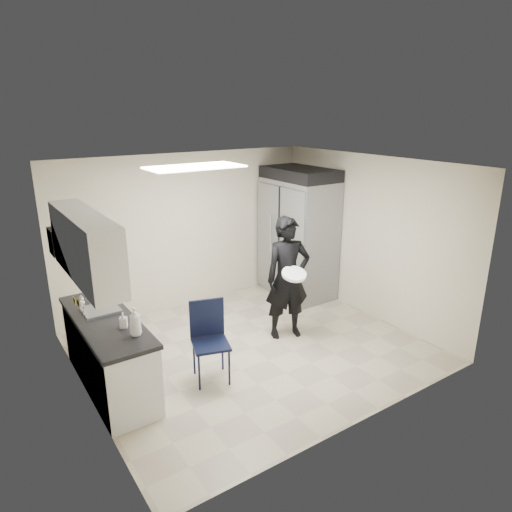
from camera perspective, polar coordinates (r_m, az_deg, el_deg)
floor at (r=6.66m, az=-0.45°, el=-11.44°), size 4.50×4.50×0.00m
ceiling at (r=5.84m, az=-0.51°, el=11.37°), size 4.50×4.50×0.00m
back_wall at (r=7.81m, az=-8.62°, el=3.14°), size 4.50×0.00×4.50m
left_wall at (r=5.31m, az=-21.24°, el=-5.11°), size 0.00×4.00×4.00m
right_wall at (r=7.55m, az=13.92°, el=2.30°), size 0.00×4.00×4.00m
ceiling_panel at (r=5.89m, az=-7.67°, el=10.98°), size 1.20×0.60×0.02m
lower_counter at (r=5.92m, az=-17.88°, el=-11.67°), size 0.60×1.90×0.86m
countertop at (r=5.72m, az=-18.32°, el=-7.69°), size 0.64×1.95×0.05m
sink at (r=5.95m, az=-18.80°, el=-6.87°), size 0.42×0.40×0.14m
faucet at (r=5.85m, az=-20.83°, el=-5.92°), size 0.02×0.02×0.24m
upper_cabinets at (r=5.37m, az=-20.57°, el=1.15°), size 0.35×1.80×0.75m
towel_dispenser at (r=6.50m, az=-23.41°, el=1.73°), size 0.22×0.30×0.35m
notice_sticker_left at (r=5.44m, az=-21.33°, el=-5.51°), size 0.00×0.12×0.07m
notice_sticker_right at (r=5.63m, az=-21.76°, el=-5.19°), size 0.00×0.12×0.07m
commercial_fridge at (r=8.22m, az=5.27°, el=2.23°), size 0.80×1.35×2.10m
fridge_compressor at (r=7.99m, az=5.51°, el=10.19°), size 0.80×1.35×0.20m
folding_chair at (r=5.77m, az=-5.68°, el=-10.95°), size 0.55×0.55×0.99m
man_tuxedo at (r=6.67m, az=3.97°, el=-2.78°), size 0.77×0.63×1.83m
bucket_lid at (r=6.40m, az=4.78°, el=-2.26°), size 0.43×0.43×0.04m
soap_bottle_a at (r=5.16m, az=-14.87°, el=-7.91°), size 0.14×0.14×0.33m
soap_bottle_b at (r=5.40m, az=-16.27°, el=-7.70°), size 0.11×0.11×0.18m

